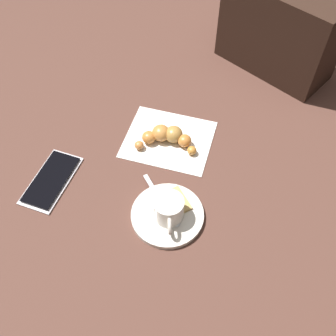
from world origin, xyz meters
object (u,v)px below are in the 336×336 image
object	(u,v)px
sugar_packet	(181,199)
cell_phone	(51,180)
teaspoon	(167,208)
laptop_bag	(280,29)
espresso_cup	(169,209)
saucer	(167,215)
napkin	(169,139)
croissant	(167,136)

from	to	relation	value
sugar_packet	cell_phone	size ratio (longest dim) A/B	0.38
teaspoon	laptop_bag	size ratio (longest dim) A/B	0.39
laptop_bag	teaspoon	bearing A→B (deg)	102.02
espresso_cup	saucer	bearing A→B (deg)	39.70
sugar_packet	laptop_bag	xyz separation A→B (m)	(0.49, -0.14, 0.10)
laptop_bag	napkin	bearing A→B (deg)	87.34
saucer	laptop_bag	distance (m)	0.56
napkin	cell_phone	world-z (taller)	cell_phone
espresso_cup	sugar_packet	world-z (taller)	espresso_cup
espresso_cup	croissant	xyz separation A→B (m)	(0.20, 0.05, -0.02)
saucer	sugar_packet	bearing A→B (deg)	-25.52
saucer	croissant	xyz separation A→B (m)	(0.19, 0.05, 0.01)
teaspoon	laptop_bag	xyz separation A→B (m)	(0.52, -0.16, 0.10)
espresso_cup	cell_phone	bearing A→B (deg)	84.44
espresso_cup	napkin	xyz separation A→B (m)	(0.20, 0.05, -0.04)
cell_phone	laptop_bag	bearing A→B (deg)	-39.49
saucer	laptop_bag	world-z (taller)	laptop_bag
croissant	cell_phone	distance (m)	0.27
teaspoon	cell_phone	size ratio (longest dim) A/B	0.70
saucer	espresso_cup	size ratio (longest dim) A/B	1.74
cell_phone	croissant	bearing A→B (deg)	-51.45
laptop_bag	saucer	bearing A→B (deg)	102.66
saucer	sugar_packet	distance (m)	0.04
sugar_packet	saucer	bearing A→B (deg)	112.16
cell_phone	espresso_cup	bearing A→B (deg)	-95.56
sugar_packet	cell_phone	world-z (taller)	sugar_packet
sugar_packet	teaspoon	bearing A→B (deg)	100.12
laptop_bag	sugar_packet	bearing A→B (deg)	103.40
espresso_cup	cell_phone	distance (m)	0.27
espresso_cup	cell_phone	xyz separation A→B (m)	(0.03, 0.27, -0.03)
laptop_bag	espresso_cup	bearing A→B (deg)	103.15
napkin	laptop_bag	size ratio (longest dim) A/B	0.68
teaspoon	laptop_bag	distance (m)	0.55
napkin	croissant	size ratio (longest dim) A/B	1.34
sugar_packet	napkin	distance (m)	0.18
espresso_cup	croissant	size ratio (longest dim) A/B	0.57
saucer	sugar_packet	world-z (taller)	sugar_packet
croissant	teaspoon	bearing A→B (deg)	-165.31
napkin	croissant	bearing A→B (deg)	166.33
teaspoon	sugar_packet	world-z (taller)	teaspoon
croissant	saucer	bearing A→B (deg)	-165.07
teaspoon	croissant	size ratio (longest dim) A/B	0.76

